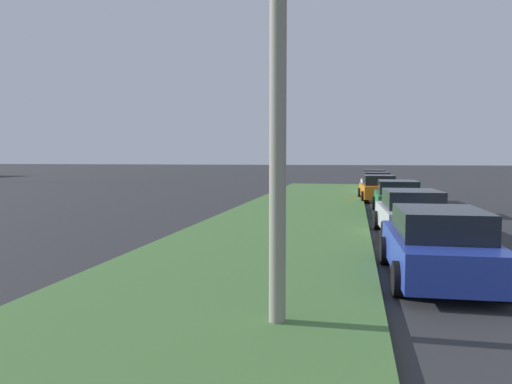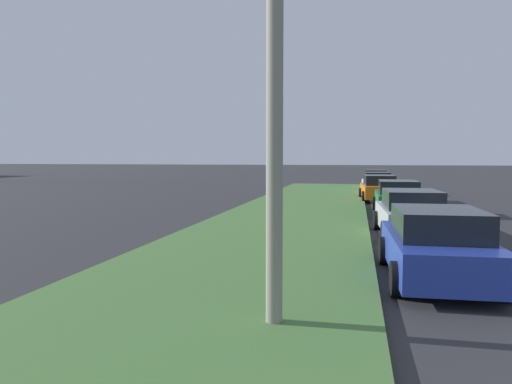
{
  "view_description": "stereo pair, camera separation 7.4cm",
  "coord_description": "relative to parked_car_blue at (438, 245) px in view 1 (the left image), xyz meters",
  "views": [
    {
      "loc": [
        -3.55,
        4.56,
        2.49
      ],
      "look_at": [
        14.25,
        8.18,
        1.19
      ],
      "focal_mm": 34.31,
      "sensor_mm": 36.0,
      "label": 1
    },
    {
      "loc": [
        -3.53,
        4.49,
        2.49
      ],
      "look_at": [
        14.25,
        8.18,
        1.19
      ],
      "focal_mm": 34.31,
      "sensor_mm": 36.0,
      "label": 2
    }
  ],
  "objects": [
    {
      "name": "parked_car_blue",
      "position": [
        0.0,
        0.0,
        0.0
      ],
      "size": [
        4.35,
        2.12,
        1.47
      ],
      "rotation": [
        0.0,
        0.0,
        0.03
      ],
      "color": "#23389E",
      "rests_on": "ground"
    },
    {
      "name": "streetlight",
      "position": [
        -3.41,
        2.37,
        3.67
      ],
      "size": [
        0.37,
        2.87,
        7.5
      ],
      "color": "gray",
      "rests_on": "ground"
    },
    {
      "name": "parked_car_green",
      "position": [
        11.83,
        -0.17,
        0.0
      ],
      "size": [
        4.3,
        2.03,
        1.47
      ],
      "rotation": [
        0.0,
        0.0,
        0.0
      ],
      "color": "#1E6B38",
      "rests_on": "ground"
    },
    {
      "name": "parked_car_yellow",
      "position": [
        29.29,
        0.16,
        0.0
      ],
      "size": [
        4.34,
        2.09,
        1.47
      ],
      "rotation": [
        0.0,
        0.0,
        -0.02
      ],
      "color": "gold",
      "rests_on": "ground"
    },
    {
      "name": "parked_car_white",
      "position": [
        23.68,
        0.27,
        0.0
      ],
      "size": [
        4.37,
        2.15,
        1.47
      ],
      "rotation": [
        0.0,
        0.0,
        0.04
      ],
      "color": "silver",
      "rests_on": "ground"
    },
    {
      "name": "parked_car_silver",
      "position": [
        5.58,
        -0.08,
        0.0
      ],
      "size": [
        4.38,
        2.17,
        1.47
      ],
      "rotation": [
        0.0,
        0.0,
        0.04
      ],
      "color": "#B2B5BA",
      "rests_on": "ground"
    },
    {
      "name": "parked_car_orange",
      "position": [
        18.2,
        0.37,
        0.0
      ],
      "size": [
        4.4,
        2.21,
        1.47
      ],
      "rotation": [
        0.0,
        0.0,
        0.06
      ],
      "color": "orange",
      "rests_on": "ground"
    },
    {
      "name": "grass_median",
      "position": [
        3.31,
        4.17,
        -0.66
      ],
      "size": [
        60.0,
        6.0,
        0.12
      ],
      "primitive_type": "cube",
      "color": "#477238",
      "rests_on": "ground"
    }
  ]
}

